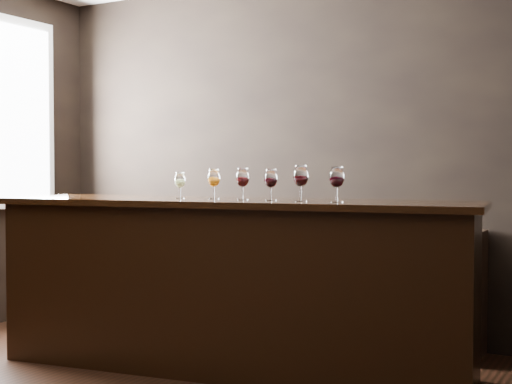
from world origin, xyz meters
The scene contains 10 objects.
room_shell centered at (-0.23, 0.11, 1.81)m, with size 5.02×4.52×2.81m.
bar_counter centered at (-0.11, 1.04, 0.53)m, with size 3.00×0.65×1.05m, color black.
bar_top centered at (-0.11, 1.04, 1.07)m, with size 3.10×0.72×0.04m, color black.
back_bar_shelf centered at (0.04, 2.03, 0.43)m, with size 2.40×0.40×0.86m, color black.
glass_white centered at (-0.48, 1.01, 1.21)m, with size 0.07×0.07×0.17m.
glass_amber centered at (-0.26, 1.07, 1.22)m, with size 0.08×0.08×0.19m.
glass_red_a centered at (-0.02, 1.03, 1.22)m, with size 0.08×0.08×0.20m.
glass_red_b centered at (0.17, 1.04, 1.22)m, with size 0.08×0.08×0.19m.
glass_red_c centered at (0.39, 1.03, 1.24)m, with size 0.09×0.09×0.22m.
glass_red_d centered at (0.61, 1.03, 1.23)m, with size 0.09×0.09×0.21m.
Camera 1 is at (2.22, -2.82, 1.29)m, focal length 50.00 mm.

